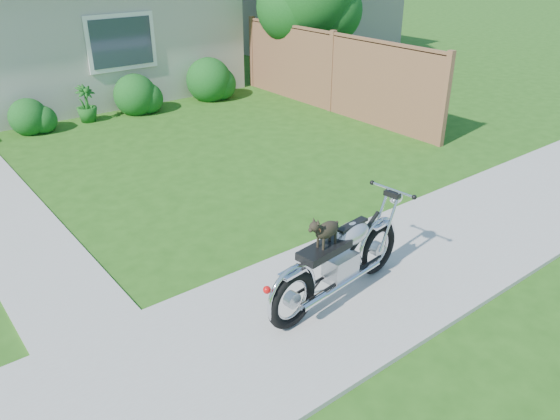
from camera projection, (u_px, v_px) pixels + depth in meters
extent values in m
plane|color=#235114|center=(264.00, 330.00, 5.86)|extent=(80.00, 80.00, 0.00)
cube|color=#9E9B93|center=(264.00, 329.00, 5.85)|extent=(24.00, 2.20, 0.04)
cube|color=#2D3847|center=(122.00, 42.00, 12.85)|extent=(1.70, 0.05, 1.30)
cube|color=#966443|center=(332.00, 74.00, 13.00)|extent=(0.08, 6.50, 1.80)
cube|color=#966443|center=(252.00, 52.00, 15.26)|extent=(0.12, 0.12, 1.90)
cube|color=#966443|center=(332.00, 72.00, 12.97)|extent=(0.12, 0.12, 1.90)
cube|color=#966443|center=(445.00, 100.00, 10.68)|extent=(0.12, 0.12, 1.90)
cube|color=#966443|center=(333.00, 34.00, 12.59)|extent=(0.08, 6.50, 0.08)
cylinder|color=#3D2B1C|center=(309.00, 53.00, 14.82)|extent=(0.28, 0.28, 2.01)
sphere|color=#144D17|center=(329.00, 11.00, 14.34)|extent=(1.77, 1.77, 1.77)
cylinder|color=#3D2B1C|center=(311.00, 20.00, 17.20)|extent=(0.28, 0.28, 2.98)
sphere|color=#144D17|center=(28.00, 117.00, 11.70)|extent=(0.82, 0.82, 0.82)
sphere|color=#144D17|center=(209.00, 80.00, 14.14)|extent=(1.17, 1.17, 1.17)
sphere|color=#144D17|center=(135.00, 95.00, 13.03)|extent=(1.01, 1.01, 1.01)
imported|color=#195B19|center=(86.00, 104.00, 12.42)|extent=(0.60, 0.60, 0.83)
torus|color=black|center=(377.00, 248.00, 6.68)|extent=(0.68, 0.19, 0.67)
torus|color=black|center=(292.00, 300.00, 5.73)|extent=(0.68, 0.19, 0.67)
cube|color=#B7B6BB|center=(341.00, 267.00, 6.21)|extent=(0.43, 0.29, 0.30)
ellipsoid|color=#B7B6BB|center=(352.00, 233.00, 6.16)|extent=(0.54, 0.35, 0.26)
cube|color=black|center=(324.00, 250.00, 5.87)|extent=(0.68, 0.34, 0.09)
cube|color=silver|center=(379.00, 224.00, 6.53)|extent=(0.31, 0.17, 0.03)
cube|color=silver|center=(292.00, 272.00, 5.58)|extent=(0.31, 0.17, 0.03)
cylinder|color=silver|center=(393.00, 190.00, 6.50)|extent=(0.10, 0.60, 0.03)
sphere|color=silver|center=(395.00, 197.00, 6.60)|extent=(0.19, 0.19, 0.17)
cylinder|color=silver|center=(349.00, 281.00, 6.19)|extent=(1.10, 0.19, 0.06)
ellipsoid|color=black|center=(327.00, 230.00, 5.78)|extent=(0.35, 0.20, 0.18)
sphere|color=black|center=(314.00, 227.00, 5.60)|extent=(0.12, 0.12, 0.11)
cylinder|color=black|center=(318.00, 241.00, 5.80)|extent=(0.03, 0.03, 0.14)
cylinder|color=black|center=(323.00, 244.00, 5.75)|extent=(0.03, 0.03, 0.14)
cylinder|color=black|center=(330.00, 235.00, 5.92)|extent=(0.03, 0.03, 0.14)
cylinder|color=black|center=(335.00, 238.00, 5.87)|extent=(0.03, 0.03, 0.14)
torus|color=#A2492B|center=(317.00, 229.00, 5.65)|extent=(0.06, 0.10, 0.09)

